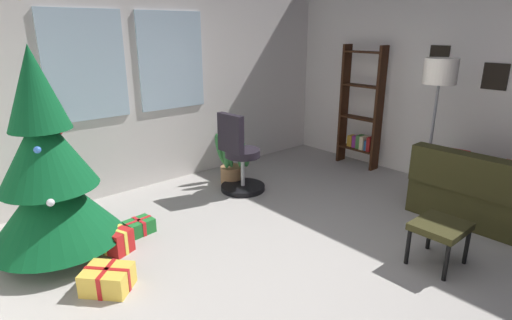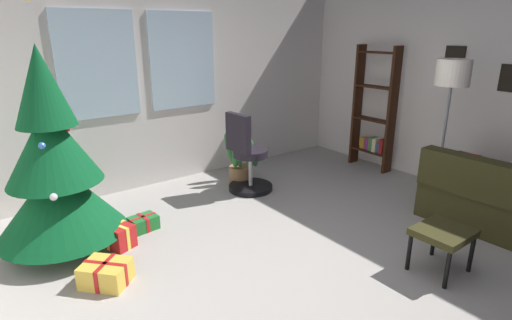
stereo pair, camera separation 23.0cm
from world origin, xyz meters
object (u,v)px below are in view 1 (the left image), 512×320
(gift_box_green, at_px, (139,227))
(gift_box_gold, at_px, (108,279))
(floor_lamp, at_px, (439,81))
(potted_plant, at_px, (231,164))
(gift_box_red, at_px, (113,240))
(bookshelf, at_px, (361,114))
(footstool, at_px, (440,229))
(office_chair, at_px, (239,161))
(holiday_tree, at_px, (49,175))

(gift_box_green, relative_size, gift_box_gold, 0.64)
(gift_box_gold, relative_size, floor_lamp, 0.27)
(gift_box_gold, relative_size, potted_plant, 0.67)
(gift_box_red, bearing_deg, gift_box_green, 25.60)
(gift_box_green, distance_m, bookshelf, 3.54)
(gift_box_gold, xyz_separation_m, potted_plant, (2.18, 1.21, 0.17))
(footstool, xyz_separation_m, gift_box_red, (-2.04, 2.07, -0.22))
(bookshelf, bearing_deg, gift_box_green, 177.54)
(gift_box_gold, relative_size, office_chair, 0.45)
(footstool, bearing_deg, gift_box_gold, 146.69)
(footstool, bearing_deg, gift_box_red, 134.58)
(footstool, bearing_deg, holiday_tree, 136.25)
(gift_box_green, bearing_deg, office_chair, 8.06)
(floor_lamp, bearing_deg, bookshelf, 70.38)
(holiday_tree, height_order, bookshelf, holiday_tree)
(office_chair, xyz_separation_m, bookshelf, (1.99, -0.36, 0.38))
(footstool, bearing_deg, office_chair, 95.70)
(bookshelf, height_order, potted_plant, bookshelf)
(office_chair, distance_m, potted_plant, 0.35)
(potted_plant, bearing_deg, gift_box_red, -160.66)
(gift_box_green, bearing_deg, gift_box_red, -154.40)
(holiday_tree, xyz_separation_m, gift_box_green, (0.72, -0.10, -0.70))
(gift_box_green, relative_size, potted_plant, 0.43)
(holiday_tree, height_order, office_chair, holiday_tree)
(potted_plant, bearing_deg, gift_box_gold, -150.84)
(floor_lamp, bearing_deg, holiday_tree, 157.44)
(gift_box_gold, distance_m, office_chair, 2.28)
(office_chair, bearing_deg, potted_plant, 70.86)
(gift_box_gold, distance_m, potted_plant, 2.50)
(footstool, height_order, gift_box_red, footstool)
(footstool, xyz_separation_m, floor_lamp, (1.29, 0.78, 1.07))
(holiday_tree, xyz_separation_m, gift_box_red, (0.39, -0.26, -0.66))
(gift_box_gold, bearing_deg, office_chair, 23.78)
(gift_box_green, height_order, potted_plant, potted_plant)
(footstool, distance_m, bookshelf, 2.75)
(holiday_tree, distance_m, potted_plant, 2.38)
(gift_box_red, relative_size, gift_box_green, 1.31)
(gift_box_gold, bearing_deg, gift_box_red, 63.25)
(gift_box_green, xyz_separation_m, potted_plant, (1.57, 0.51, 0.19))
(gift_box_green, height_order, floor_lamp, floor_lamp)
(bookshelf, xyz_separation_m, potted_plant, (-1.89, 0.66, -0.52))
(holiday_tree, bearing_deg, potted_plant, 10.16)
(bookshelf, distance_m, floor_lamp, 1.51)
(holiday_tree, bearing_deg, office_chair, 2.85)
(holiday_tree, relative_size, potted_plant, 3.38)
(gift_box_red, bearing_deg, office_chair, 11.50)
(floor_lamp, distance_m, potted_plant, 2.68)
(gift_box_green, relative_size, office_chair, 0.29)
(gift_box_green, bearing_deg, floor_lamp, -25.73)
(office_chair, bearing_deg, gift_box_green, -171.94)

